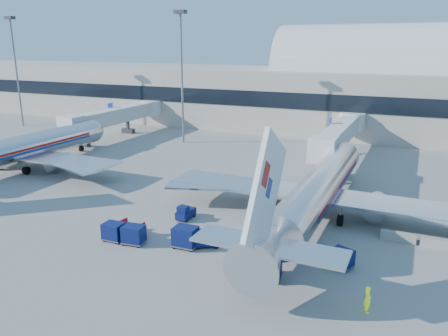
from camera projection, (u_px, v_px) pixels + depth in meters
The scene contains 20 objects.
ground at pixel (208, 217), 44.57m from camera, with size 260.00×260.00×0.00m, color gray.
terminal at pixel (266, 89), 96.94m from camera, with size 170.00×28.15×21.00m.
airliner_main at pixel (317, 190), 43.71m from camera, with size 32.00×37.26×12.07m.
airliner_mid at pixel (17, 150), 60.53m from camera, with size 32.00×37.26×12.07m.
jetbridge_near at pixel (341, 133), 67.41m from camera, with size 4.40×27.50×6.25m.
jetbridge_mid at pixel (120, 115), 84.23m from camera, with size 4.40×27.50×6.25m.
mast_far_west at pixel (15, 56), 90.82m from camera, with size 2.00×1.20×22.60m.
mast_west at pixel (181, 58), 74.80m from camera, with size 2.00×1.20×22.60m.
barrier_near at pixel (398, 237), 38.99m from camera, with size 3.00×0.55×0.90m, color #9E9E96.
barrier_mid at pixel (439, 244), 37.67m from camera, with size 3.00×0.55×0.90m, color #9E9E96.
tug_lead at pixel (206, 239), 37.97m from camera, with size 2.59×2.15×1.51m.
tug_right at pixel (292, 242), 37.29m from camera, with size 2.76×2.45×1.63m.
tug_left at pixel (185, 213), 44.00m from camera, with size 1.22×2.34×1.50m.
cart_train_a at pixel (185, 237), 37.75m from camera, with size 2.19×1.71×1.87m.
cart_train_b at pixel (134, 234), 38.40m from camera, with size 2.10×1.70×1.70m.
cart_train_c at pixel (114, 231), 39.09m from camera, with size 1.92×1.49×1.66m.
cart_solo_near at pixel (268, 267), 32.67m from camera, with size 2.26×1.83×1.84m.
cart_solo_far at pixel (342, 258), 34.40m from camera, with size 2.06×1.84×1.50m.
cart_open_red at pixel (131, 230), 40.40m from camera, with size 2.42×1.82×0.61m.
ramp_worker at pixel (368, 299), 28.57m from camera, with size 0.68×0.45×1.86m, color #D1FF1A.
Camera 1 is at (18.74, -37.08, 16.99)m, focal length 35.00 mm.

